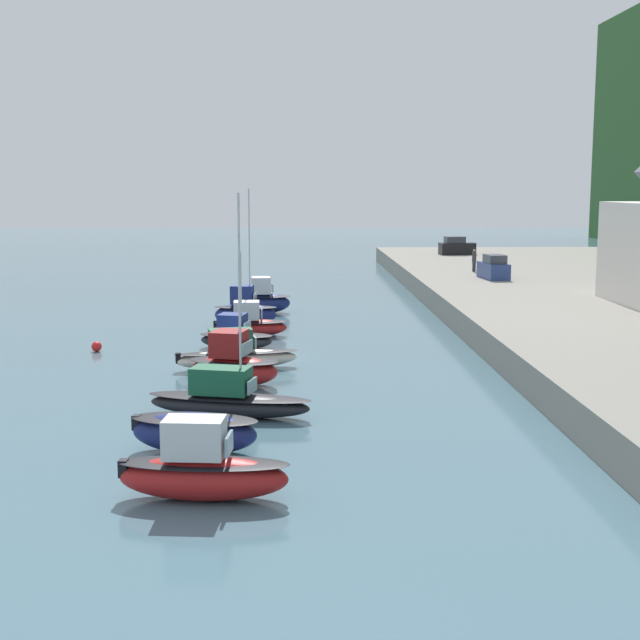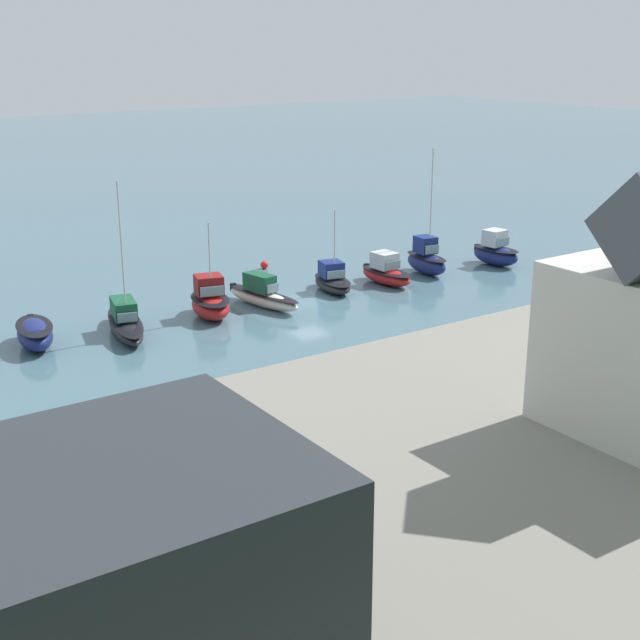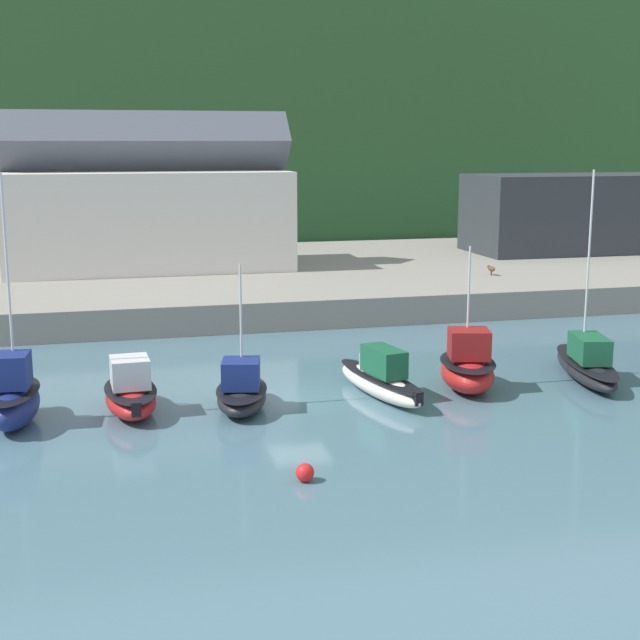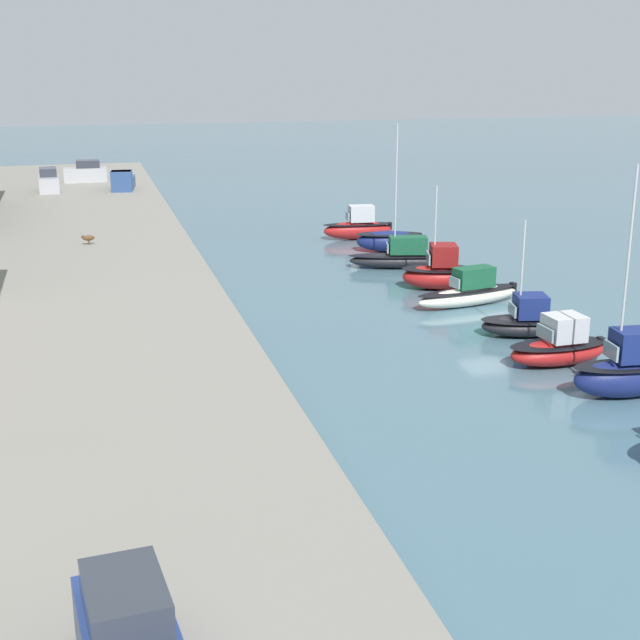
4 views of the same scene
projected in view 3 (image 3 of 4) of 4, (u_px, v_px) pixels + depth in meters
name	position (u px, v px, depth m)	size (l,w,h in m)	color
ground_plane	(299.00, 399.00, 38.23)	(320.00, 320.00, 0.00)	slate
hillside_backdrop	(149.00, 76.00, 124.33)	(240.00, 70.03, 39.69)	#335B2D
quay_promenade	(213.00, 280.00, 65.42)	(135.37, 30.22, 1.75)	gray
harbor_clubhouse	(149.00, 210.00, 64.53)	(20.38, 9.34, 11.29)	silver
yacht_club_building	(579.00, 213.00, 74.97)	(18.45, 8.16, 6.42)	#2D3338
moored_boat_1	(14.00, 398.00, 34.52)	(2.28, 4.67, 9.73)	navy
moored_boat_2	(131.00, 393.00, 36.15)	(2.31, 5.03, 2.36)	red
moored_boat_3	(242.00, 392.00, 36.63)	(3.04, 4.93, 6.00)	black
moored_boat_4	(381.00, 379.00, 38.46)	(2.77, 6.98, 2.23)	white
moored_boat_5	(468.00, 367.00, 39.54)	(3.50, 5.07, 6.39)	red
moored_boat_6	(587.00, 364.00, 41.20)	(3.53, 7.58, 9.64)	black
dog_on_quay	(491.00, 269.00, 61.66)	(0.40, 0.88, 0.68)	brown
mooring_buoy_0	(305.00, 473.00, 28.95)	(0.62, 0.62, 0.62)	red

